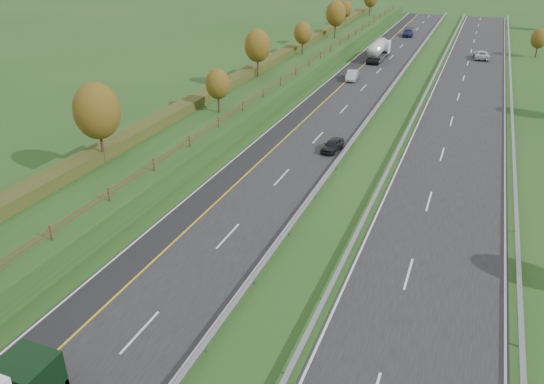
{
  "coord_description": "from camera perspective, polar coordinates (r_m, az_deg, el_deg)",
  "views": [
    {
      "loc": [
        17.66,
        -9.1,
        21.43
      ],
      "look_at": [
        3.21,
        27.5,
        2.2
      ],
      "focal_mm": 35.0,
      "sensor_mm": 36.0,
      "label": 1
    }
  ],
  "objects": [
    {
      "name": "car_oncoming",
      "position": [
        110.83,
        21.57,
        13.57
      ],
      "size": [
        3.24,
        5.81,
        1.54
      ],
      "primitive_type": "imported",
      "rotation": [
        0.0,
        0.0,
        3.27
      ],
      "color": "silver",
      "rests_on": "far_carriageway"
    },
    {
      "name": "median_barrier_near",
      "position": [
        73.15,
        11.38,
        9.0
      ],
      "size": [
        0.32,
        200.0,
        0.71
      ],
      "color": "gray",
      "rests_on": "ground"
    },
    {
      "name": "hedge_left",
      "position": [
        78.73,
        -3.73,
        12.12
      ],
      "size": [
        2.2,
        180.0,
        1.1
      ],
      "primitive_type": "cube",
      "color": "#303B18",
      "rests_on": "embankment_left"
    },
    {
      "name": "car_silver_mid",
      "position": [
        88.74,
        8.61,
        12.32
      ],
      "size": [
        2.1,
        4.81,
        1.54
      ],
      "primitive_type": "imported",
      "rotation": [
        0.0,
        0.0,
        0.1
      ],
      "color": "#A1A1A6",
      "rests_on": "near_carriageway"
    },
    {
      "name": "lane_markings",
      "position": [
        73.09,
        11.86,
        8.48
      ],
      "size": [
        26.75,
        200.0,
        0.01
      ],
      "color": "silver",
      "rests_on": "near_carriageway"
    },
    {
      "name": "embankment_left",
      "position": [
        78.31,
        -2.34,
        10.9
      ],
      "size": [
        12.0,
        200.0,
        2.0
      ],
      "primitive_type": "cube",
      "color": "#1F4317",
      "rests_on": "ground"
    },
    {
      "name": "road_tanker",
      "position": [
        104.86,
        11.43,
        14.8
      ],
      "size": [
        2.4,
        11.22,
        3.46
      ],
      "color": "silver",
      "rests_on": "near_carriageway"
    },
    {
      "name": "ground",
      "position": [
        68.28,
        12.41,
        7.14
      ],
      "size": [
        400.0,
        400.0,
        0.0
      ],
      "primitive_type": "plane",
      "color": "#1F4317",
      "rests_on": "ground"
    },
    {
      "name": "car_dark_near",
      "position": [
        58.28,
        6.53,
        5.03
      ],
      "size": [
        2.03,
        4.0,
        1.3
      ],
      "primitive_type": "imported",
      "rotation": [
        0.0,
        0.0,
        -0.13
      ],
      "color": "black",
      "rests_on": "near_carriageway"
    },
    {
      "name": "car_small_far",
      "position": [
        131.58,
        14.41,
        16.27
      ],
      "size": [
        2.56,
        5.59,
        1.58
      ],
      "primitive_type": "imported",
      "rotation": [
        0.0,
        0.0,
        0.06
      ],
      "color": "#181646",
      "rests_on": "near_carriageway"
    },
    {
      "name": "trees_left",
      "position": [
        73.93,
        -3.24,
        14.25
      ],
      "size": [
        6.64,
        164.3,
        7.66
      ],
      "color": "#2D2116",
      "rests_on": "embankment_left"
    },
    {
      "name": "far_carriageway",
      "position": [
        72.35,
        19.79,
        7.28
      ],
      "size": [
        10.5,
        200.0,
        0.04
      ],
      "primitive_type": "cube",
      "color": "black",
      "rests_on": "ground"
    },
    {
      "name": "hard_shoulder",
      "position": [
        75.44,
        4.21,
        9.49
      ],
      "size": [
        3.0,
        200.0,
        0.04
      ],
      "primitive_type": "cube",
      "color": "black",
      "rests_on": "ground"
    },
    {
      "name": "near_carriageway",
      "position": [
        74.47,
        6.99,
        9.14
      ],
      "size": [
        10.5,
        200.0,
        0.04
      ],
      "primitive_type": "cube",
      "color": "black",
      "rests_on": "ground"
    },
    {
      "name": "fence_left",
      "position": [
        75.85,
        0.69,
        11.77
      ],
      "size": [
        0.12,
        189.06,
        1.2
      ],
      "color": "#422B19",
      "rests_on": "embankment_left"
    },
    {
      "name": "outer_barrier_far",
      "position": [
        72.32,
        24.43,
        6.97
      ],
      "size": [
        0.32,
        200.0,
        0.71
      ],
      "color": "gray",
      "rests_on": "ground"
    },
    {
      "name": "median_barrier_far",
      "position": [
        72.5,
        15.36,
        8.43
      ],
      "size": [
        0.32,
        200.0,
        0.71
      ],
      "color": "gray",
      "rests_on": "ground"
    }
  ]
}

